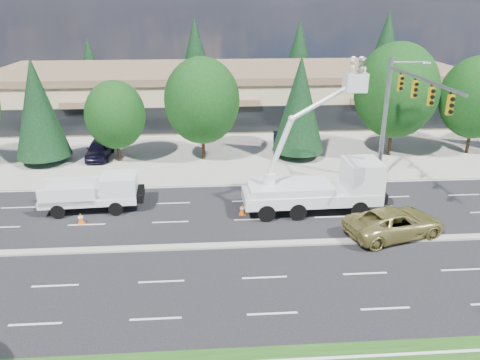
{
  "coord_description": "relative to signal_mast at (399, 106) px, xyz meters",
  "views": [
    {
      "loc": [
        -2.57,
        -22.55,
        12.76
      ],
      "look_at": [
        -0.71,
        3.81,
        2.4
      ],
      "focal_mm": 35.0,
      "sensor_mm": 36.0,
      "label": 1
    }
  ],
  "objects": [
    {
      "name": "road_median",
      "position": [
        -10.03,
        -7.04,
        -6.0
      ],
      "size": [
        120.0,
        0.55,
        0.12
      ],
      "primitive_type": "cube",
      "color": "gray",
      "rests_on": "ground"
    },
    {
      "name": "tree_back_b",
      "position": [
        -14.03,
        34.96,
        -0.48
      ],
      "size": [
        5.28,
        5.28,
        10.4
      ],
      "color": "#332114",
      "rests_on": "ground"
    },
    {
      "name": "signal_mast",
      "position": [
        0.0,
        0.0,
        0.0
      ],
      "size": [
        2.76,
        10.16,
        9.0
      ],
      "color": "gray",
      "rests_on": "ground"
    },
    {
      "name": "tree_front_d",
      "position": [
        -13.03,
        7.96,
        -1.1
      ],
      "size": [
        6.11,
        6.11,
        8.47
      ],
      "color": "#332114",
      "rests_on": "ground"
    },
    {
      "name": "parked_car_east",
      "position": [
        -6.04,
        10.1,
        -5.32
      ],
      "size": [
        2.08,
        4.6,
        1.47
      ],
      "primitive_type": "imported",
      "rotation": [
        0.0,
        0.0,
        -0.12
      ],
      "color": "black",
      "rests_on": "ground"
    },
    {
      "name": "traffic_cone_b",
      "position": [
        -10.58,
        -3.06,
        -5.72
      ],
      "size": [
        0.4,
        0.4,
        0.7
      ],
      "color": "#F96207",
      "rests_on": "ground"
    },
    {
      "name": "tree_front_g",
      "position": [
        9.97,
        7.96,
        -1.17
      ],
      "size": [
        6.02,
        6.02,
        8.35
      ],
      "color": "#332114",
      "rests_on": "ground"
    },
    {
      "name": "utility_pickup",
      "position": [
        -19.78,
        -1.66,
        -5.11
      ],
      "size": [
        6.09,
        2.64,
        2.29
      ],
      "rotation": [
        0.0,
        0.0,
        0.06
      ],
      "color": "white",
      "rests_on": "ground"
    },
    {
      "name": "tree_back_c",
      "position": [
        -0.03,
        34.96,
        -0.66
      ],
      "size": [
        5.1,
        5.1,
        10.06
      ],
      "color": "#332114",
      "rests_on": "ground"
    },
    {
      "name": "traffic_cone_a",
      "position": [
        -20.39,
        -3.67,
        -5.72
      ],
      "size": [
        0.4,
        0.4,
        0.7
      ],
      "color": "#F96207",
      "rests_on": "ground"
    },
    {
      "name": "tree_back_d",
      "position": [
        11.97,
        34.96,
        -0.05
      ],
      "size": [
        5.68,
        5.68,
        11.2
      ],
      "color": "#332114",
      "rests_on": "ground"
    },
    {
      "name": "tree_front_f",
      "position": [
        2.97,
        7.96,
        -0.48
      ],
      "size": [
        6.86,
        6.86,
        9.52
      ],
      "color": "#332114",
      "rests_on": "ground"
    },
    {
      "name": "minivan",
      "position": [
        -2.13,
        -6.44,
        -5.25
      ],
      "size": [
        6.3,
        4.09,
        1.61
      ],
      "primitive_type": "imported",
      "rotation": [
        0.0,
        0.0,
        1.83
      ],
      "color": "tan",
      "rests_on": "ground"
    },
    {
      "name": "tree_front_e",
      "position": [
        -5.03,
        7.96,
        -1.49
      ],
      "size": [
        4.32,
        4.32,
        8.52
      ],
      "color": "#332114",
      "rests_on": "ground"
    },
    {
      "name": "parked_car_west",
      "position": [
        -21.83,
        8.96,
        -5.27
      ],
      "size": [
        1.86,
        4.6,
        1.57
      ],
      "primitive_type": "imported",
      "rotation": [
        0.0,
        0.0,
        0.0
      ],
      "color": "black",
      "rests_on": "ground"
    },
    {
      "name": "traffic_cone_c",
      "position": [
        -9.09,
        -2.87,
        -5.72
      ],
      "size": [
        0.4,
        0.4,
        0.7
      ],
      "color": "#F96207",
      "rests_on": "ground"
    },
    {
      "name": "strip_mall",
      "position": [
        -10.03,
        22.93,
        -3.23
      ],
      "size": [
        50.4,
        15.4,
        5.5
      ],
      "color": "tan",
      "rests_on": "ground"
    },
    {
      "name": "tree_front_b",
      "position": [
        -26.03,
        7.96,
        -1.48
      ],
      "size": [
        4.33,
        4.33,
        8.53
      ],
      "color": "#332114",
      "rests_on": "ground"
    },
    {
      "name": "tree_front_c",
      "position": [
        -20.03,
        7.96,
        -2.14
      ],
      "size": [
        4.82,
        4.82,
        6.69
      ],
      "color": "#332114",
      "rests_on": "ground"
    },
    {
      "name": "tree_back_a",
      "position": [
        -28.03,
        34.96,
        -1.84
      ],
      "size": [
        3.99,
        3.99,
        7.86
      ],
      "color": "#332114",
      "rests_on": "ground"
    },
    {
      "name": "ground",
      "position": [
        -10.03,
        -7.04,
        -6.06
      ],
      "size": [
        140.0,
        140.0,
        0.0
      ],
      "primitive_type": "plane",
      "color": "black",
      "rests_on": "ground"
    },
    {
      "name": "concrete_apron",
      "position": [
        -10.03,
        12.96,
        -6.05
      ],
      "size": [
        140.0,
        22.0,
        0.01
      ],
      "primitive_type": "cube",
      "color": "gray",
      "rests_on": "ground"
    },
    {
      "name": "bucket_truck",
      "position": [
        -5.46,
        -2.82,
        -4.01
      ],
      "size": [
        8.66,
        2.99,
        9.62
      ],
      "rotation": [
        0.0,
        0.0,
        0.03
      ],
      "color": "white",
      "rests_on": "ground"
    }
  ]
}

